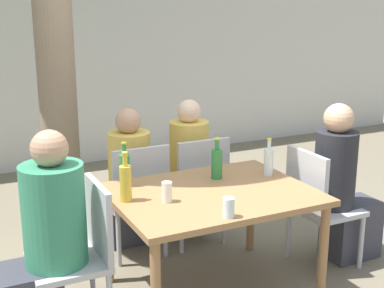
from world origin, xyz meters
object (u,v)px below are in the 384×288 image
object	(u,v)px
dining_table_front	(212,203)
patio_chair_1	(317,201)
oil_cruet_1	(126,182)
patio_chair_2	(137,194)
person_seated_0	(42,247)
green_bottle_3	(217,163)
patio_chair_3	(197,184)
person_seated_2	(126,185)
patio_chair_0	(82,248)
drinking_glass_0	(229,208)
person_seated_1	(342,192)
drinking_glass_1	(167,192)
person_seated_3	(185,175)
water_bottle_2	(269,161)

from	to	relation	value
dining_table_front	patio_chair_1	size ratio (longest dim) A/B	1.43
patio_chair_1	oil_cruet_1	bearing A→B (deg)	86.55
patio_chair_2	person_seated_0	size ratio (longest dim) A/B	0.72
oil_cruet_1	green_bottle_3	bearing A→B (deg)	10.91
patio_chair_3	oil_cruet_1	bearing A→B (deg)	38.07
oil_cruet_1	person_seated_2	bearing A→B (deg)	71.01
patio_chair_0	drinking_glass_0	size ratio (longest dim) A/B	7.70
patio_chair_2	person_seated_1	distance (m)	1.55
drinking_glass_1	patio_chair_3	bearing A→B (deg)	52.14
person_seated_1	drinking_glass_1	size ratio (longest dim) A/B	9.56
patio_chair_0	oil_cruet_1	size ratio (longest dim) A/B	2.85
patio_chair_1	patio_chair_3	world-z (taller)	same
patio_chair_3	person_seated_1	xyz separation A→B (m)	(0.85, -0.73, 0.04)
patio_chair_2	person_seated_3	size ratio (longest dim) A/B	0.77
person_seated_2	patio_chair_2	bearing A→B (deg)	90.00
patio_chair_3	oil_cruet_1	distance (m)	1.10
dining_table_front	person_seated_2	distance (m)	1.01
person_seated_3	oil_cruet_1	size ratio (longest dim) A/B	3.72
person_seated_2	oil_cruet_1	world-z (taller)	person_seated_2
patio_chair_2	person_seated_2	size ratio (longest dim) A/B	0.78
dining_table_front	green_bottle_3	distance (m)	0.34
dining_table_front	water_bottle_2	xyz separation A→B (m)	(0.52, 0.13, 0.18)
person_seated_0	green_bottle_3	size ratio (longest dim) A/B	4.25
patio_chair_3	person_seated_3	xyz separation A→B (m)	(0.00, 0.24, 0.01)
drinking_glass_0	drinking_glass_1	distance (m)	0.44
person_seated_0	person_seated_3	bearing A→B (deg)	125.35
dining_table_front	patio_chair_3	size ratio (longest dim) A/B	1.43
patio_chair_3	person_seated_2	bearing A→B (deg)	-24.91
patio_chair_1	oil_cruet_1	distance (m)	1.48
patio_chair_0	person_seated_2	distance (m)	1.15
patio_chair_2	person_seated_1	xyz separation A→B (m)	(1.37, -0.73, 0.04)
patio_chair_0	person_seated_1	size ratio (longest dim) A/B	0.73
patio_chair_1	person_seated_1	xyz separation A→B (m)	(0.24, -0.00, 0.04)
patio_chair_1	person_seated_3	world-z (taller)	person_seated_3
patio_chair_1	green_bottle_3	xyz separation A→B (m)	(-0.72, 0.23, 0.33)
person_seated_3	drinking_glass_0	distance (m)	1.46
patio_chair_0	oil_cruet_1	bearing A→B (deg)	105.35
person_seated_1	drinking_glass_1	world-z (taller)	person_seated_1
person_seated_2	patio_chair_1	bearing A→B (deg)	139.54
green_bottle_3	drinking_glass_0	distance (m)	0.71
drinking_glass_0	water_bottle_2	bearing A→B (deg)	40.47
person_seated_1	green_bottle_3	size ratio (longest dim) A/B	4.18
person_seated_0	drinking_glass_0	world-z (taller)	person_seated_0
patio_chair_0	drinking_glass_0	xyz separation A→B (m)	(0.76, -0.42, 0.28)
person_seated_3	dining_table_front	bearing A→B (deg)	75.06
person_seated_2	drinking_glass_0	world-z (taller)	person_seated_2
patio_chair_1	oil_cruet_1	xyz separation A→B (m)	(-1.44, 0.09, 0.34)
dining_table_front	person_seated_1	world-z (taller)	person_seated_1
patio_chair_0	patio_chair_1	world-z (taller)	same
patio_chair_3	drinking_glass_1	bearing A→B (deg)	52.14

